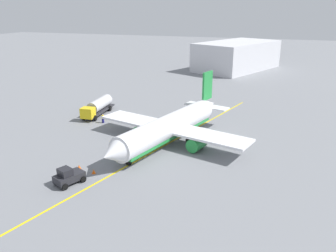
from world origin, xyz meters
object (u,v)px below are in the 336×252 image
(pushback_tug, at_px, (68,176))
(fuel_tanker, at_px, (98,106))
(refueling_worker, at_px, (103,119))
(airplane, at_px, (170,127))
(safety_cone_nose, at_px, (79,167))
(safety_cone_wingtip, at_px, (94,171))

(pushback_tug, bearing_deg, fuel_tanker, -157.42)
(pushback_tug, relative_size, refueling_worker, 2.40)
(airplane, xyz_separation_m, refueling_worker, (-5.56, -15.20, -1.87))
(airplane, distance_m, fuel_tanker, 21.19)
(safety_cone_nose, xyz_separation_m, safety_cone_wingtip, (0.39, 2.47, -0.05))
(refueling_worker, bearing_deg, pushback_tug, 18.77)
(safety_cone_nose, bearing_deg, refueling_worker, -160.34)
(pushback_tug, distance_m, safety_cone_nose, 3.99)
(safety_cone_nose, relative_size, safety_cone_wingtip, 1.18)
(fuel_tanker, relative_size, safety_cone_nose, 16.22)
(refueling_worker, bearing_deg, safety_cone_nose, 19.66)
(airplane, bearing_deg, refueling_worker, -110.11)
(fuel_tanker, distance_m, pushback_tug, 29.16)
(safety_cone_wingtip, bearing_deg, safety_cone_nose, -99.09)
(airplane, height_order, fuel_tanker, airplane)
(pushback_tug, bearing_deg, refueling_worker, -161.23)
(pushback_tug, distance_m, safety_cone_wingtip, 3.80)
(refueling_worker, distance_m, safety_cone_wingtip, 21.26)
(fuel_tanker, bearing_deg, safety_cone_nose, 23.87)
(safety_cone_wingtip, bearing_deg, fuel_tanker, -151.62)
(pushback_tug, xyz_separation_m, refueling_worker, (-22.59, -7.68, -0.19))
(safety_cone_nose, bearing_deg, fuel_tanker, -156.13)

